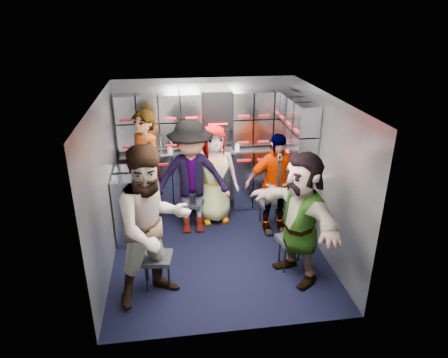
{
  "coord_description": "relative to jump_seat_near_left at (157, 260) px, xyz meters",
  "views": [
    {
      "loc": [
        -0.57,
        -4.62,
        3.09
      ],
      "look_at": [
        0.13,
        0.35,
        0.91
      ],
      "focal_mm": 32.0,
      "sensor_mm": 36.0,
      "label": 1
    }
  ],
  "objects": [
    {
      "name": "floor",
      "position": [
        0.81,
        0.64,
        -0.37
      ],
      "size": [
        3.0,
        3.0,
        0.0
      ],
      "primitive_type": "plane",
      "color": "black",
      "rests_on": "ground"
    },
    {
      "name": "cup_left",
      "position": [
        0.22,
        1.87,
        0.72
      ],
      "size": [
        0.08,
        0.08,
        0.11
      ],
      "primitive_type": "cylinder",
      "color": "beige",
      "rests_on": "counter"
    },
    {
      "name": "wall_right",
      "position": [
        2.21,
        0.64,
        0.68
      ],
      "size": [
        0.04,
        3.0,
        2.1
      ],
      "primitive_type": "cube",
      "color": "gray",
      "rests_on": "ground"
    },
    {
      "name": "attendant_arc_d",
      "position": [
        1.68,
        1.06,
        0.39
      ],
      "size": [
        0.91,
        0.44,
        1.51
      ],
      "primitive_type": "imported",
      "rotation": [
        0.0,
        0.0,
        0.08
      ],
      "color": "black",
      "rests_on": "ground"
    },
    {
      "name": "wall_back",
      "position": [
        0.81,
        2.14,
        0.68
      ],
      "size": [
        2.8,
        0.04,
        2.1
      ],
      "primitive_type": "cube",
      "color": "gray",
      "rests_on": "ground"
    },
    {
      "name": "jump_seat_near_left",
      "position": [
        0.0,
        0.0,
        0.0
      ],
      "size": [
        0.4,
        0.38,
        0.41
      ],
      "rotation": [
        0.0,
        0.0,
        -0.15
      ],
      "color": "black",
      "rests_on": "ground"
    },
    {
      "name": "wall_left",
      "position": [
        -0.59,
        0.64,
        0.68
      ],
      "size": [
        0.04,
        3.0,
        2.1
      ],
      "primitive_type": "cube",
      "color": "gray",
      "rests_on": "ground"
    },
    {
      "name": "attendant_standing",
      "position": [
        -0.14,
        1.5,
        0.53
      ],
      "size": [
        0.73,
        0.78,
        1.79
      ],
      "primitive_type": "imported",
      "rotation": [
        0.0,
        0.0,
        -0.93
      ],
      "color": "black",
      "rests_on": "ground"
    },
    {
      "name": "cup_right",
      "position": [
        1.27,
        1.87,
        0.71
      ],
      "size": [
        0.07,
        0.07,
        0.1
      ],
      "primitive_type": "cylinder",
      "color": "beige",
      "rests_on": "counter"
    },
    {
      "name": "attendant_arc_a",
      "position": [
        0.0,
        -0.18,
        0.55
      ],
      "size": [
        1.11,
        1.02,
        1.84
      ],
      "primitive_type": "imported",
      "rotation": [
        0.0,
        0.0,
        0.46
      ],
      "color": "black",
      "rests_on": "ground"
    },
    {
      "name": "attendant_arc_b",
      "position": [
        0.5,
        1.23,
        0.48
      ],
      "size": [
        1.11,
        0.66,
        1.69
      ],
      "primitive_type": "imported",
      "rotation": [
        0.0,
        0.0,
        -0.03
      ],
      "color": "black",
      "rests_on": "ground"
    },
    {
      "name": "jump_seat_mid_right",
      "position": [
        1.68,
        1.24,
        -0.01
      ],
      "size": [
        0.38,
        0.36,
        0.4
      ],
      "rotation": [
        0.0,
        0.0,
        0.12
      ],
      "color": "black",
      "rests_on": "ground"
    },
    {
      "name": "cart_bank_left",
      "position": [
        -0.38,
        1.2,
        0.13
      ],
      "size": [
        0.38,
        0.76,
        0.99
      ],
      "primitive_type": "cube",
      "color": "#A0A4B0",
      "rests_on": "ground"
    },
    {
      "name": "counter",
      "position": [
        0.81,
        1.93,
        0.65
      ],
      "size": [
        2.68,
        0.42,
        0.03
      ],
      "primitive_type": "cube",
      "color": "silver",
      "rests_on": "cart_bank_back"
    },
    {
      "name": "coffee_niche",
      "position": [
        0.99,
        2.05,
        1.1
      ],
      "size": [
        0.46,
        0.16,
        0.84
      ],
      "primitive_type": null,
      "color": "black",
      "rests_on": "wall_back"
    },
    {
      "name": "red_latch_strip",
      "position": [
        0.81,
        1.73,
        0.51
      ],
      "size": [
        2.6,
        0.02,
        0.03
      ],
      "primitive_type": "cube",
      "color": "#B10C13",
      "rests_on": "cart_bank_back"
    },
    {
      "name": "cart_bank_back",
      "position": [
        0.81,
        1.93,
        0.13
      ],
      "size": [
        2.68,
        0.38,
        0.99
      ],
      "primitive_type": "cube",
      "color": "#A0A4B0",
      "rests_on": "ground"
    },
    {
      "name": "attendant_arc_e",
      "position": [
        1.69,
        -0.03,
        0.45
      ],
      "size": [
        1.02,
        1.58,
        1.63
      ],
      "primitive_type": "imported",
      "rotation": [
        0.0,
        0.0,
        -1.18
      ],
      "color": "black",
      "rests_on": "ground"
    },
    {
      "name": "right_cabinet",
      "position": [
        2.06,
        1.24,
        0.13
      ],
      "size": [
        0.28,
        1.2,
        1.0
      ],
      "primitive_type": "cube",
      "color": "#A0A4B0",
      "rests_on": "ground"
    },
    {
      "name": "locker_bank_back",
      "position": [
        0.81,
        1.99,
        1.12
      ],
      "size": [
        2.68,
        0.28,
        0.82
      ],
      "primitive_type": "cube",
      "color": "#A0A4B0",
      "rests_on": "wall_back"
    },
    {
      "name": "ceiling",
      "position": [
        0.81,
        0.64,
        1.73
      ],
      "size": [
        2.8,
        3.0,
        0.02
      ],
      "primitive_type": "cube",
      "color": "silver",
      "rests_on": "wall_back"
    },
    {
      "name": "jump_seat_mid_left",
      "position": [
        0.5,
        1.41,
        -0.01
      ],
      "size": [
        0.43,
        0.42,
        0.4
      ],
      "rotation": [
        0.0,
        0.0,
        -0.38
      ],
      "color": "black",
      "rests_on": "ground"
    },
    {
      "name": "bottle_left",
      "position": [
        0.25,
        1.88,
        0.78
      ],
      "size": [
        0.07,
        0.07,
        0.22
      ],
      "primitive_type": "cylinder",
      "color": "white",
      "rests_on": "counter"
    },
    {
      "name": "jump_seat_center",
      "position": [
        0.85,
        1.71,
        0.02
      ],
      "size": [
        0.42,
        0.4,
        0.44
      ],
      "rotation": [
        0.0,
        0.0,
        -0.14
      ],
      "color": "black",
      "rests_on": "ground"
    },
    {
      "name": "jump_seat_near_right",
      "position": [
        1.69,
        0.15,
        0.01
      ],
      "size": [
        0.42,
        0.41,
        0.42
      ],
      "rotation": [
        0.0,
        0.0,
        0.23
      ],
      "color": "black",
      "rests_on": "ground"
    },
    {
      "name": "bottle_mid",
      "position": [
        0.58,
        1.88,
        0.78
      ],
      "size": [
        0.07,
        0.07,
        0.24
      ],
      "primitive_type": "cylinder",
      "color": "white",
      "rests_on": "counter"
    },
    {
      "name": "attendant_arc_c",
      "position": [
        0.85,
        1.53,
        0.4
      ],
      "size": [
        0.81,
        0.58,
        1.53
      ],
      "primitive_type": "imported",
      "rotation": [
        0.0,
        0.0,
        0.14
      ],
      "color": "black",
      "rests_on": "ground"
    },
    {
      "name": "locker_bank_right",
      "position": [
        2.06,
        1.34,
        1.12
      ],
      "size": [
        0.28,
        1.0,
        0.82
      ],
      "primitive_type": "cube",
      "color": "#A0A4B0",
      "rests_on": "wall_right"
    },
    {
      "name": "bottle_right",
      "position": [
        1.05,
        1.88,
        0.78
      ],
      "size": [
        0.07,
        0.07,
        0.23
      ],
      "primitive_type": "cylinder",
      "color": "white",
      "rests_on": "counter"
    }
  ]
}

